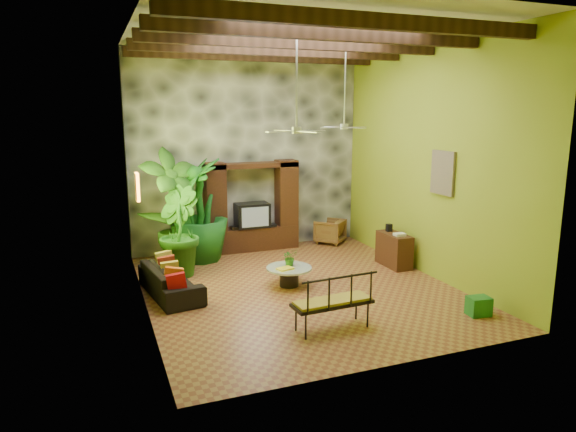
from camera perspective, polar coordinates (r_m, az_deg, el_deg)
name	(u,v)px	position (r m, az deg, el deg)	size (l,w,h in m)	color
ground	(298,288)	(10.59, 1.09, -7.96)	(7.00, 7.00, 0.00)	brown
ceiling	(299,31)	(10.08, 1.20, 19.90)	(6.00, 7.00, 0.02)	silver
back_wall	(247,152)	(13.32, -4.59, 7.09)	(6.00, 0.02, 5.00)	olive
left_wall	(139,172)	(9.33, -16.25, 4.69)	(0.02, 7.00, 5.00)	olive
right_wall	(427,160)	(11.50, 15.21, 5.99)	(0.02, 7.00, 5.00)	olive
stone_accent_wall	(248,152)	(13.26, -4.51, 7.07)	(5.98, 0.10, 4.98)	#303337
ceiling_beams	(299,43)	(10.05, 1.20, 18.66)	(5.95, 5.36, 0.22)	#321C10
entertainment_center	(252,213)	(13.19, -4.03, 0.31)	(2.40, 0.55, 2.30)	#331D0E
ceiling_fan_front	(297,119)	(9.53, 0.95, 10.73)	(1.28, 1.28, 1.86)	#BAB9BF
ceiling_fan_back	(344,117)	(11.73, 6.28, 10.85)	(1.28, 1.28, 1.86)	#BAB9BF
wall_art_mask	(137,187)	(10.37, -16.40, 3.11)	(0.06, 0.32, 0.55)	gold
wall_art_painting	(443,173)	(11.02, 16.82, 4.62)	(0.06, 0.70, 0.90)	#205678
sofa	(170,280)	(10.38, -12.93, -6.99)	(1.99, 0.78, 0.58)	black
wicker_armchair	(330,231)	(14.01, 4.68, -1.69)	(0.70, 0.72, 0.66)	brown
tall_plant_a	(173,207)	(12.06, -12.66, 0.93)	(1.44, 0.98, 2.74)	#295E18
tall_plant_b	(177,231)	(11.41, -12.20, -1.68)	(1.07, 0.87, 1.95)	#24651A
tall_plant_c	(199,210)	(12.38, -9.89, 0.67)	(1.38, 1.38, 2.47)	#185C1A
coffee_table	(289,274)	(10.61, 0.12, -6.45)	(0.94, 0.94, 0.40)	black
centerpiece_plant	(290,257)	(10.66, 0.21, -4.59)	(0.31, 0.27, 0.35)	#2D691B
yellow_tray	(285,269)	(10.42, -0.33, -5.87)	(0.31, 0.22, 0.03)	yellow
iron_bench	(335,299)	(8.47, 5.20, -9.20)	(1.38, 0.57, 0.57)	black
side_console	(394,250)	(12.16, 11.69, -3.71)	(0.43, 0.96, 0.77)	#3E2713
green_bin	(479,306)	(9.79, 20.42, -9.36)	(0.38, 0.29, 0.34)	#1E741F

